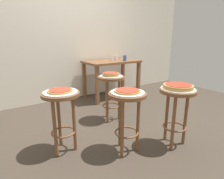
{
  "coord_description": "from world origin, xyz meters",
  "views": [
    {
      "loc": [
        -1.35,
        -1.96,
        1.21
      ],
      "look_at": [
        -0.14,
        -0.13,
        0.6
      ],
      "focal_mm": 30.01,
      "sensor_mm": 36.0,
      "label": 1
    }
  ],
  "objects_px": {
    "stool_leftside": "(62,108)",
    "dining_table": "(112,67)",
    "stool_rear": "(111,88)",
    "pizza_leftside": "(60,91)",
    "condiment_shaker": "(112,58)",
    "serving_plate_leftside": "(60,92)",
    "pizza_rear": "(111,74)",
    "cup_near_edge": "(125,58)",
    "stool_foreground": "(177,104)",
    "serving_plate_rear": "(111,76)",
    "pizza_foreground": "(178,86)",
    "cup_far_edge": "(116,57)",
    "serving_plate_foreground": "(178,89)",
    "stool_middle": "(127,109)",
    "pizza_middle": "(127,91)",
    "serving_plate_middle": "(127,92)"
  },
  "relations": [
    {
      "from": "serving_plate_foreground",
      "to": "stool_rear",
      "type": "xyz_separation_m",
      "value": [
        -0.22,
        0.99,
        -0.18
      ]
    },
    {
      "from": "stool_foreground",
      "to": "serving_plate_rear",
      "type": "xyz_separation_m",
      "value": [
        -0.22,
        0.99,
        0.18
      ]
    },
    {
      "from": "stool_foreground",
      "to": "pizza_middle",
      "type": "relative_size",
      "value": 2.5
    },
    {
      "from": "dining_table",
      "to": "cup_near_edge",
      "type": "distance_m",
      "value": 0.32
    },
    {
      "from": "serving_plate_foreground",
      "to": "serving_plate_middle",
      "type": "bearing_deg",
      "value": 159.55
    },
    {
      "from": "stool_middle",
      "to": "dining_table",
      "type": "xyz_separation_m",
      "value": [
        0.96,
        1.75,
        0.14
      ]
    },
    {
      "from": "stool_rear",
      "to": "cup_far_edge",
      "type": "xyz_separation_m",
      "value": [
        0.79,
        1.02,
        0.31
      ]
    },
    {
      "from": "pizza_leftside",
      "to": "cup_far_edge",
      "type": "bearing_deg",
      "value": 40.38
    },
    {
      "from": "pizza_middle",
      "to": "stool_foreground",
      "type": "bearing_deg",
      "value": -20.45
    },
    {
      "from": "stool_foreground",
      "to": "cup_far_edge",
      "type": "bearing_deg",
      "value": 74.25
    },
    {
      "from": "stool_foreground",
      "to": "cup_far_edge",
      "type": "distance_m",
      "value": 2.11
    },
    {
      "from": "pizza_rear",
      "to": "dining_table",
      "type": "height_order",
      "value": "dining_table"
    },
    {
      "from": "serving_plate_middle",
      "to": "pizza_rear",
      "type": "bearing_deg",
      "value": 68.1
    },
    {
      "from": "stool_foreground",
      "to": "condiment_shaker",
      "type": "bearing_deg",
      "value": 77.1
    },
    {
      "from": "cup_far_edge",
      "to": "pizza_foreground",
      "type": "bearing_deg",
      "value": -105.75
    },
    {
      "from": "serving_plate_middle",
      "to": "dining_table",
      "type": "distance_m",
      "value": 2.0
    },
    {
      "from": "stool_foreground",
      "to": "stool_middle",
      "type": "height_order",
      "value": "same"
    },
    {
      "from": "serving_plate_rear",
      "to": "pizza_rear",
      "type": "height_order",
      "value": "pizza_rear"
    },
    {
      "from": "pizza_foreground",
      "to": "pizza_rear",
      "type": "xyz_separation_m",
      "value": [
        -0.22,
        0.99,
        0.0
      ]
    },
    {
      "from": "stool_leftside",
      "to": "dining_table",
      "type": "bearing_deg",
      "value": 41.79
    },
    {
      "from": "cup_near_edge",
      "to": "condiment_shaker",
      "type": "bearing_deg",
      "value": 130.85
    },
    {
      "from": "serving_plate_rear",
      "to": "dining_table",
      "type": "relative_size",
      "value": 0.31
    },
    {
      "from": "pizza_rear",
      "to": "cup_near_edge",
      "type": "height_order",
      "value": "cup_near_edge"
    },
    {
      "from": "stool_middle",
      "to": "condiment_shaker",
      "type": "bearing_deg",
      "value": 60.67
    },
    {
      "from": "stool_middle",
      "to": "serving_plate_leftside",
      "type": "relative_size",
      "value": 1.91
    },
    {
      "from": "pizza_middle",
      "to": "condiment_shaker",
      "type": "distance_m",
      "value": 2.02
    },
    {
      "from": "stool_leftside",
      "to": "cup_near_edge",
      "type": "height_order",
      "value": "cup_near_edge"
    },
    {
      "from": "stool_leftside",
      "to": "serving_plate_leftside",
      "type": "height_order",
      "value": "serving_plate_leftside"
    },
    {
      "from": "pizza_foreground",
      "to": "pizza_leftside",
      "type": "xyz_separation_m",
      "value": [
        -1.1,
        0.59,
        -0.01
      ]
    },
    {
      "from": "pizza_leftside",
      "to": "cup_far_edge",
      "type": "height_order",
      "value": "cup_far_edge"
    },
    {
      "from": "stool_rear",
      "to": "serving_plate_rear",
      "type": "height_order",
      "value": "serving_plate_rear"
    },
    {
      "from": "stool_middle",
      "to": "pizza_middle",
      "type": "xyz_separation_m",
      "value": [
        0.0,
        0.0,
        0.19
      ]
    },
    {
      "from": "serving_plate_rear",
      "to": "dining_table",
      "type": "xyz_separation_m",
      "value": [
        0.65,
        0.96,
        -0.03
      ]
    },
    {
      "from": "cup_near_edge",
      "to": "serving_plate_middle",
      "type": "bearing_deg",
      "value": -126.47
    },
    {
      "from": "serving_plate_foreground",
      "to": "stool_rear",
      "type": "height_order",
      "value": "serving_plate_foreground"
    },
    {
      "from": "stool_middle",
      "to": "serving_plate_rear",
      "type": "xyz_separation_m",
      "value": [
        0.32,
        0.79,
        0.18
      ]
    },
    {
      "from": "serving_plate_leftside",
      "to": "serving_plate_foreground",
      "type": "bearing_deg",
      "value": -27.97
    },
    {
      "from": "pizza_middle",
      "to": "pizza_rear",
      "type": "relative_size",
      "value": 1.12
    },
    {
      "from": "pizza_leftside",
      "to": "condiment_shaker",
      "type": "relative_size",
      "value": 2.98
    },
    {
      "from": "serving_plate_rear",
      "to": "dining_table",
      "type": "distance_m",
      "value": 1.16
    },
    {
      "from": "stool_foreground",
      "to": "cup_near_edge",
      "type": "relative_size",
      "value": 5.98
    },
    {
      "from": "stool_rear",
      "to": "pizza_leftside",
      "type": "bearing_deg",
      "value": -155.39
    },
    {
      "from": "pizza_foreground",
      "to": "stool_rear",
      "type": "xyz_separation_m",
      "value": [
        -0.22,
        0.99,
        -0.21
      ]
    },
    {
      "from": "serving_plate_rear",
      "to": "pizza_foreground",
      "type": "bearing_deg",
      "value": -77.48
    },
    {
      "from": "serving_plate_foreground",
      "to": "serving_plate_rear",
      "type": "bearing_deg",
      "value": 102.52
    },
    {
      "from": "serving_plate_leftside",
      "to": "dining_table",
      "type": "height_order",
      "value": "dining_table"
    },
    {
      "from": "stool_foreground",
      "to": "dining_table",
      "type": "xyz_separation_m",
      "value": [
        0.43,
        1.95,
        0.14
      ]
    },
    {
      "from": "stool_rear",
      "to": "condiment_shaker",
      "type": "relative_size",
      "value": 7.77
    },
    {
      "from": "stool_foreground",
      "to": "stool_rear",
      "type": "distance_m",
      "value": 1.02
    },
    {
      "from": "serving_plate_foreground",
      "to": "stool_leftside",
      "type": "xyz_separation_m",
      "value": [
        -1.1,
        0.59,
        -0.18
      ]
    }
  ]
}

